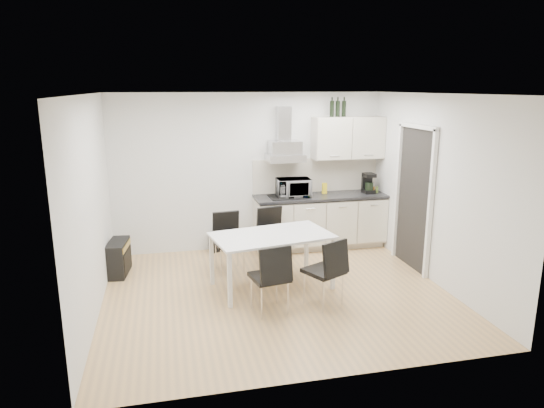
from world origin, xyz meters
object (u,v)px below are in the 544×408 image
at_px(chair_far_right, 274,238).
at_px(chair_near_left, 269,278).
at_px(dining_table, 272,239).
at_px(guitar_amp, 119,258).
at_px(kitchenette, 322,200).
at_px(chair_near_right, 324,272).
at_px(chair_far_left, 229,243).
at_px(floor_speaker, 216,241).

xyz_separation_m(chair_far_right, chair_near_left, (-0.41, -1.55, 0.00)).
distance_m(dining_table, guitar_amp, 2.33).
relative_size(kitchenette, guitar_amp, 4.03).
distance_m(kitchenette, chair_far_right, 1.27).
bearing_deg(dining_table, chair_near_right, -64.37).
bearing_deg(chair_far_left, guitar_amp, -15.71).
xyz_separation_m(chair_far_left, chair_near_right, (0.99, -1.39, 0.00)).
bearing_deg(dining_table, chair_far_right, 64.60).
bearing_deg(floor_speaker, chair_far_left, -109.56).
relative_size(guitar_amp, floor_speaker, 1.91).
relative_size(chair_far_left, chair_near_left, 1.00).
bearing_deg(chair_far_left, chair_far_right, -177.18).
bearing_deg(chair_near_left, floor_speaker, 88.75).
height_order(kitchenette, chair_far_left, kitchenette).
height_order(chair_near_right, floor_speaker, chair_near_right).
distance_m(kitchenette, dining_table, 1.93).
relative_size(dining_table, chair_near_right, 1.93).
bearing_deg(chair_near_right, chair_far_left, 98.81).
bearing_deg(guitar_amp, kitchenette, 16.70).
relative_size(kitchenette, chair_near_right, 2.86).
xyz_separation_m(dining_table, guitar_amp, (-2.09, 0.95, -0.43)).
bearing_deg(kitchenette, chair_near_left, -122.14).
height_order(chair_far_left, floor_speaker, chair_far_left).
xyz_separation_m(kitchenette, floor_speaker, (-1.79, 0.17, -0.67)).
height_order(chair_far_left, chair_near_right, same).
relative_size(chair_near_left, floor_speaker, 2.69).
distance_m(chair_far_left, chair_near_right, 1.71).
distance_m(chair_near_right, floor_speaker, 2.61).
bearing_deg(chair_near_left, dining_table, 64.85).
bearing_deg(guitar_amp, floor_speaker, 32.59).
xyz_separation_m(chair_near_right, guitar_amp, (-2.59, 1.64, -0.19)).
height_order(dining_table, chair_near_right, chair_near_right).
relative_size(chair_far_left, guitar_amp, 1.41).
xyz_separation_m(kitchenette, chair_far_right, (-0.99, -0.69, -0.39)).
relative_size(kitchenette, dining_table, 1.48).
height_order(chair_far_right, guitar_amp, chair_far_right).
xyz_separation_m(chair_far_right, chair_near_right, (0.29, -1.51, 0.00)).
height_order(dining_table, chair_near_left, chair_near_left).
xyz_separation_m(dining_table, floor_speaker, (-0.58, 1.66, -0.52)).
distance_m(kitchenette, guitar_amp, 3.39).
bearing_deg(chair_far_left, floor_speaker, -91.26).
bearing_deg(chair_near_right, chair_near_left, 156.85).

